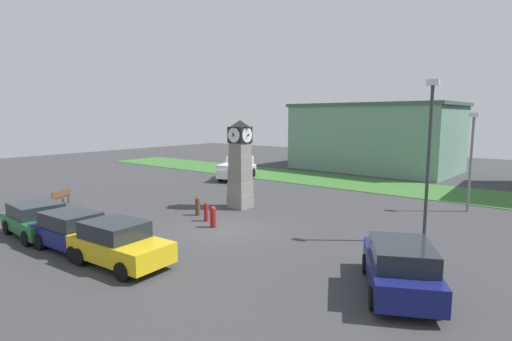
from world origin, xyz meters
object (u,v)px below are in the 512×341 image
object	(u,v)px
car_far_lot	(400,267)
clock_tower	(240,166)
car_by_building	(119,243)
pickup_truck	(237,168)
bollard_mid_row	(206,212)
bench	(59,196)
street_lamp_near_road	(471,154)
street_lamp_far_side	(429,150)
car_navy_sedan	(38,219)
bollard_far_row	(198,206)
bollard_near_tower	(213,217)
car_near_tower	(74,231)

from	to	relation	value
car_far_lot	clock_tower	bearing A→B (deg)	153.10
car_by_building	pickup_truck	distance (m)	20.07
car_by_building	pickup_truck	world-z (taller)	pickup_truck
bollard_mid_row	pickup_truck	size ratio (longest dim) A/B	0.18
clock_tower	car_far_lot	distance (m)	12.63
bench	street_lamp_near_road	bearing A→B (deg)	34.17
street_lamp_near_road	street_lamp_far_side	xyz separation A→B (m)	(-0.34, -7.16, 0.67)
car_navy_sedan	bench	bearing A→B (deg)	146.89
bollard_mid_row	car_navy_sedan	world-z (taller)	car_navy_sedan
clock_tower	bench	size ratio (longest dim) A/B	3.05
bollard_far_row	bollard_near_tower	bearing A→B (deg)	-27.13
clock_tower	pickup_truck	bearing A→B (deg)	131.86
bollard_near_tower	bollard_mid_row	xyz separation A→B (m)	(-1.08, 0.60, -0.03)
bollard_mid_row	bollard_far_row	xyz separation A→B (m)	(-1.23, 0.58, 0.01)
street_lamp_near_road	pickup_truck	bearing A→B (deg)	177.37
bollard_mid_row	bollard_far_row	distance (m)	1.36
bollard_near_tower	bollard_far_row	xyz separation A→B (m)	(-2.31, 1.19, -0.01)
car_far_lot	pickup_truck	bearing A→B (deg)	143.30
bollard_mid_row	car_by_building	xyz separation A→B (m)	(1.87, -6.21, 0.30)
car_near_tower	car_by_building	size ratio (longest dim) A/B	1.03
bench	street_lamp_far_side	size ratio (longest dim) A/B	0.25
bollard_near_tower	street_lamp_near_road	world-z (taller)	street_lamp_near_road
bollard_near_tower	car_far_lot	size ratio (longest dim) A/B	0.22
bollard_mid_row	car_by_building	world-z (taller)	car_by_building
car_near_tower	car_navy_sedan	bearing A→B (deg)	179.71
car_navy_sedan	pickup_truck	size ratio (longest dim) A/B	0.75
bollard_near_tower	street_lamp_far_side	distance (m)	10.08
car_far_lot	bollard_mid_row	bearing A→B (deg)	167.83
street_lamp_near_road	street_lamp_far_side	bearing A→B (deg)	-92.73
car_navy_sedan	car_far_lot	size ratio (longest dim) A/B	0.88
car_far_lot	bench	distance (m)	20.24
car_near_tower	street_lamp_far_side	size ratio (longest dim) A/B	0.61
car_near_tower	car_far_lot	world-z (taller)	car_far_lot
bollard_near_tower	bollard_mid_row	bearing A→B (deg)	150.85
car_by_building	bollard_far_row	bearing A→B (deg)	114.52
clock_tower	car_navy_sedan	world-z (taller)	clock_tower
street_lamp_far_side	car_by_building	bearing A→B (deg)	-129.14
bench	street_lamp_near_road	size ratio (longest dim) A/B	0.30
street_lamp_near_road	clock_tower	bearing A→B (deg)	-145.99
clock_tower	bench	distance (m)	11.16
bollard_mid_row	bench	bearing A→B (deg)	-163.79
clock_tower	bench	xyz separation A→B (m)	(-9.07, -6.20, -1.96)
car_navy_sedan	car_by_building	distance (m)	6.11
clock_tower	bollard_mid_row	xyz separation A→B (m)	(0.61, -3.39, -1.99)
clock_tower	street_lamp_far_side	size ratio (longest dim) A/B	0.75
bollard_near_tower	bollard_mid_row	distance (m)	1.24
bollard_near_tower	bollard_far_row	bearing A→B (deg)	152.87
bollard_far_row	car_far_lot	size ratio (longest dim) A/B	0.22
car_far_lot	street_lamp_near_road	distance (m)	13.08
car_navy_sedan	car_near_tower	xyz separation A→B (m)	(3.26, -0.02, 0.03)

